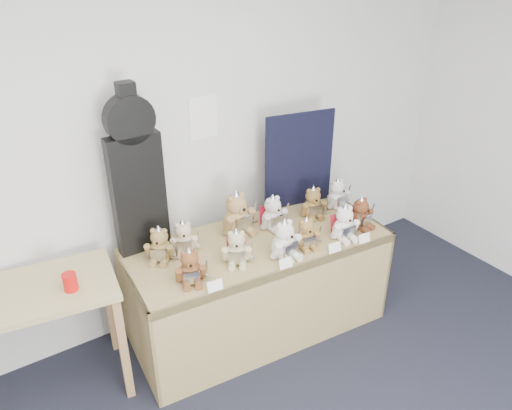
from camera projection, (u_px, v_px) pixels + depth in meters
room_shell at (203, 118)px, 3.39m from camera, size 6.00×6.00×6.00m
display_table at (263, 266)px, 3.42m from camera, size 1.85×0.90×0.75m
side_table at (32, 309)px, 2.88m from camera, size 1.04×0.67×0.81m
guitar_case at (136, 173)px, 3.08m from camera, size 0.34×0.10×1.11m
navy_board at (299, 160)px, 3.71m from camera, size 0.54×0.12×0.73m
red_cup at (70, 282)px, 2.81m from camera, size 0.08×0.08×0.11m
teddy_front_far_left at (190, 268)px, 2.95m from camera, size 0.21×0.20×0.26m
teddy_front_left at (237, 248)px, 3.13m from camera, size 0.21×0.21×0.26m
teddy_front_centre at (285, 241)px, 3.18m from camera, size 0.25×0.20×0.30m
teddy_front_right at (306, 234)px, 3.30m from camera, size 0.20×0.17×0.24m
teddy_front_far_right at (344, 224)px, 3.39m from camera, size 0.22×0.20×0.27m
teddy_front_end at (361, 215)px, 3.52m from camera, size 0.22×0.19×0.26m
teddy_back_left at (184, 238)px, 3.24m from camera, size 0.20×0.20×0.25m
teddy_back_centre_left at (237, 215)px, 3.45m from camera, size 0.29×0.24×0.34m
teddy_back_centre_right at (273, 214)px, 3.51m from camera, size 0.23×0.19×0.28m
teddy_back_right at (313, 204)px, 3.66m from camera, size 0.21×0.20×0.26m
teddy_back_end at (338, 195)px, 3.79m from camera, size 0.22×0.19×0.26m
teddy_back_far_left at (160, 246)px, 3.16m from camera, size 0.21×0.21×0.26m
entry_card_a at (215, 286)px, 2.90m from camera, size 0.10×0.03×0.07m
entry_card_b at (286, 263)px, 3.11m from camera, size 0.09×0.03×0.06m
entry_card_c at (335, 248)px, 3.27m from camera, size 0.09×0.03×0.07m
entry_card_d at (364, 238)px, 3.37m from camera, size 0.09×0.03×0.06m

